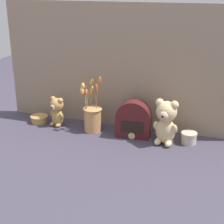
{
  "coord_description": "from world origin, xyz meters",
  "views": [
    {
      "loc": [
        0.63,
        -1.84,
        0.9
      ],
      "look_at": [
        0.0,
        0.02,
        0.14
      ],
      "focal_mm": 55.0,
      "sensor_mm": 36.0,
      "label": 1
    }
  ],
  "objects_px": {
    "teddy_bear_large": "(166,121)",
    "flower_vase": "(92,116)",
    "vintage_radio": "(133,121)",
    "decorative_tin_tall": "(39,119)",
    "decorative_tin_short": "(189,138)",
    "teddy_bear_medium": "(57,111)"
  },
  "relations": [
    {
      "from": "teddy_bear_large",
      "to": "vintage_radio",
      "type": "distance_m",
      "value": 0.21
    },
    {
      "from": "teddy_bear_medium",
      "to": "vintage_radio",
      "type": "xyz_separation_m",
      "value": [
        0.52,
        0.0,
        -0.0
      ]
    },
    {
      "from": "flower_vase",
      "to": "vintage_radio",
      "type": "height_order",
      "value": "flower_vase"
    },
    {
      "from": "flower_vase",
      "to": "decorative_tin_short",
      "type": "distance_m",
      "value": 0.61
    },
    {
      "from": "teddy_bear_large",
      "to": "decorative_tin_short",
      "type": "height_order",
      "value": "teddy_bear_large"
    },
    {
      "from": "vintage_radio",
      "to": "decorative_tin_tall",
      "type": "distance_m",
      "value": 0.67
    },
    {
      "from": "teddy_bear_medium",
      "to": "vintage_radio",
      "type": "bearing_deg",
      "value": 0.04
    },
    {
      "from": "vintage_radio",
      "to": "decorative_tin_tall",
      "type": "relative_size",
      "value": 1.99
    },
    {
      "from": "teddy_bear_large",
      "to": "flower_vase",
      "type": "xyz_separation_m",
      "value": [
        -0.47,
        0.04,
        -0.04
      ]
    },
    {
      "from": "teddy_bear_large",
      "to": "teddy_bear_medium",
      "type": "relative_size",
      "value": 1.38
    },
    {
      "from": "vintage_radio",
      "to": "teddy_bear_large",
      "type": "bearing_deg",
      "value": -11.78
    },
    {
      "from": "teddy_bear_medium",
      "to": "decorative_tin_tall",
      "type": "xyz_separation_m",
      "value": [
        -0.14,
        0.01,
        -0.08
      ]
    },
    {
      "from": "vintage_radio",
      "to": "teddy_bear_medium",
      "type": "bearing_deg",
      "value": -179.96
    },
    {
      "from": "flower_vase",
      "to": "decorative_tin_short",
      "type": "xyz_separation_m",
      "value": [
        0.61,
        0.01,
        -0.06
      ]
    },
    {
      "from": "decorative_tin_tall",
      "to": "decorative_tin_short",
      "type": "height_order",
      "value": "decorative_tin_short"
    },
    {
      "from": "vintage_radio",
      "to": "decorative_tin_short",
      "type": "xyz_separation_m",
      "value": [
        0.34,
        0.01,
        -0.07
      ]
    },
    {
      "from": "vintage_radio",
      "to": "decorative_tin_short",
      "type": "bearing_deg",
      "value": 1.25
    },
    {
      "from": "flower_vase",
      "to": "vintage_radio",
      "type": "relative_size",
      "value": 1.53
    },
    {
      "from": "teddy_bear_medium",
      "to": "decorative_tin_tall",
      "type": "distance_m",
      "value": 0.17
    },
    {
      "from": "teddy_bear_large",
      "to": "decorative_tin_short",
      "type": "bearing_deg",
      "value": 20.41
    },
    {
      "from": "teddy_bear_medium",
      "to": "decorative_tin_short",
      "type": "xyz_separation_m",
      "value": [
        0.85,
        0.01,
        -0.07
      ]
    },
    {
      "from": "teddy_bear_medium",
      "to": "decorative_tin_tall",
      "type": "height_order",
      "value": "teddy_bear_medium"
    }
  ]
}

